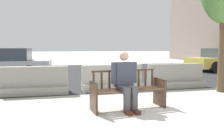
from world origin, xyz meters
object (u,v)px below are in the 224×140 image
object	(u,v)px
jersey_barrier_right	(175,78)
street_bench	(128,92)
car_taxi_near	(223,59)
jersey_barrier_centre	(112,80)
car_sedan_mid	(1,63)
jersey_barrier_left	(35,83)
seated_person	(125,79)

from	to	relation	value
jersey_barrier_right	street_bench	bearing A→B (deg)	-138.61
street_bench	car_taxi_near	world-z (taller)	car_taxi_near
jersey_barrier_right	car_taxi_near	distance (m)	7.66
jersey_barrier_centre	car_taxi_near	size ratio (longest dim) A/B	0.45
street_bench	jersey_barrier_right	distance (m)	3.33
street_bench	car_sedan_mid	size ratio (longest dim) A/B	0.37
car_sedan_mid	jersey_barrier_left	bearing A→B (deg)	-66.36
jersey_barrier_left	car_sedan_mid	distance (m)	4.62
jersey_barrier_centre	car_sedan_mid	xyz separation A→B (m)	(-4.30, 4.11, 0.35)
street_bench	car_taxi_near	bearing A→B (deg)	38.50
street_bench	jersey_barrier_left	world-z (taller)	street_bench
jersey_barrier_right	car_sedan_mid	size ratio (longest dim) A/B	0.43
seated_person	car_sedan_mid	distance (m)	7.64
street_bench	jersey_barrier_centre	xyz separation A→B (m)	(0.23, 2.34, -0.06)
street_bench	seated_person	xyz separation A→B (m)	(-0.09, -0.07, 0.29)
car_taxi_near	car_sedan_mid	bearing A→B (deg)	-178.29
seated_person	jersey_barrier_right	distance (m)	3.45
seated_person	car_taxi_near	distance (m)	11.08
car_taxi_near	car_sedan_mid	xyz separation A→B (m)	(-12.66, -0.38, -0.01)
seated_person	jersey_barrier_centre	world-z (taller)	seated_person
jersey_barrier_centre	jersey_barrier_right	distance (m)	2.27
jersey_barrier_left	jersey_barrier_centre	bearing A→B (deg)	2.54
street_bench	car_sedan_mid	bearing A→B (deg)	122.24
jersey_barrier_centre	car_taxi_near	bearing A→B (deg)	28.24
jersey_barrier_left	jersey_barrier_right	bearing A→B (deg)	-0.43
street_bench	jersey_barrier_centre	world-z (taller)	street_bench
seated_person	jersey_barrier_right	size ratio (longest dim) A/B	0.66
street_bench	car_sedan_mid	world-z (taller)	car_sedan_mid
jersey_barrier_right	car_taxi_near	xyz separation A→B (m)	(6.09, 4.63, 0.36)
seated_person	car_taxi_near	xyz separation A→B (m)	(8.67, 6.90, 0.01)
jersey_barrier_centre	jersey_barrier_right	xyz separation A→B (m)	(2.27, -0.14, 0.00)
jersey_barrier_left	jersey_barrier_right	xyz separation A→B (m)	(4.72, -0.04, 0.00)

